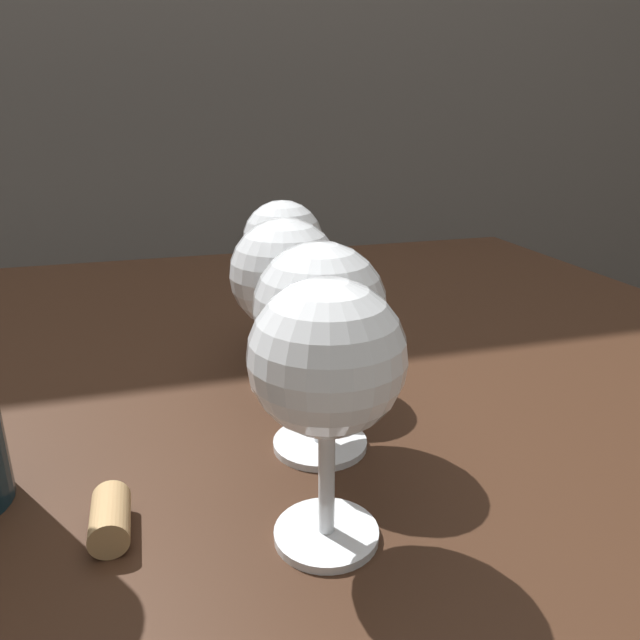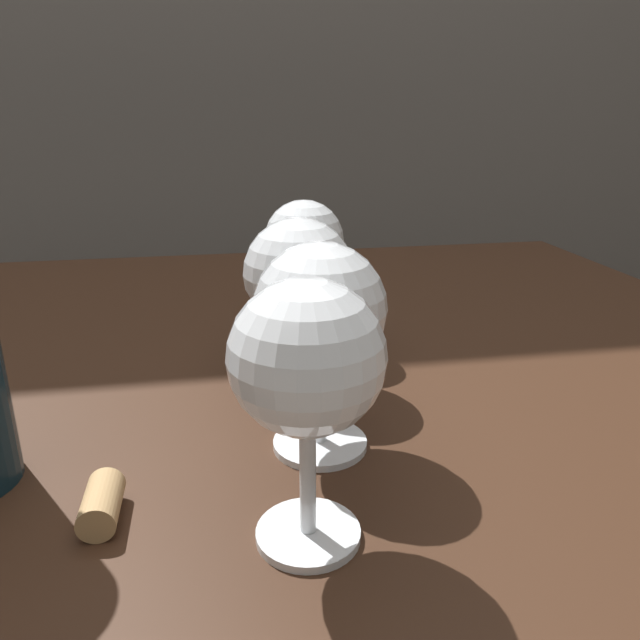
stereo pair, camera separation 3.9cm
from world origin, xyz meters
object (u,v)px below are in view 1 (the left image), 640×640
Objects in this scene: wine_glass_pinot at (320,314)px; cork at (110,518)px; wine_glass_merlot at (283,244)px; wine_glass_cabernet at (285,278)px; wine_glass_amber at (327,364)px.

wine_glass_pinot is 0.17m from cork.
wine_glass_pinot and wine_glass_merlot have the same top height.
cork is at bearing -130.83° from wine_glass_cabernet.
wine_glass_amber is at bearing -98.43° from wine_glass_merlot.
wine_glass_amber is 0.15m from cork.
wine_glass_pinot reaches higher than cork.
wine_glass_merlot is 0.31m from cork.
wine_glass_amber is 0.10m from wine_glass_pinot.
wine_glass_amber is at bearing -97.03° from wine_glass_cabernet.
wine_glass_merlot is (0.04, 0.28, -0.00)m from wine_glass_amber.
wine_glass_cabernet is at bearing 49.17° from cork.
wine_glass_pinot is (0.02, 0.09, -0.01)m from wine_glass_amber.
wine_glass_merlot is 3.50× the size of cork.
cork is at bearing 162.77° from wine_glass_amber.
wine_glass_cabernet reaches higher than cork.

